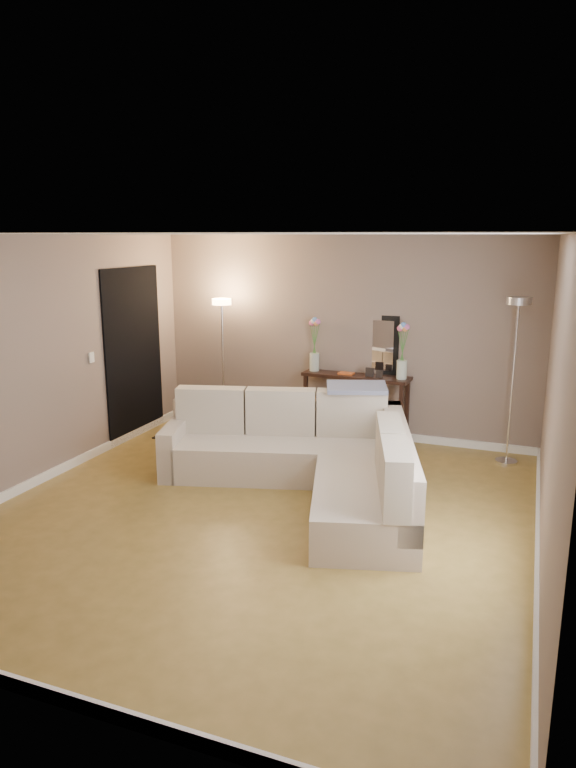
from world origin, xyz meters
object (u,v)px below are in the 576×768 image
(floor_lamp_unlit, at_px, (515,348))
(floor_lamp_lit, at_px, (223,338))
(console_table, at_px, (349,402))
(sectional_sofa, at_px, (312,458))

(floor_lamp_unlit, bearing_deg, floor_lamp_lit, 179.02)
(console_table, distance_m, floor_lamp_lit, 1.89)
(console_table, bearing_deg, sectional_sofa, -86.32)
(floor_lamp_lit, bearing_deg, sectional_sofa, -41.38)
(sectional_sofa, relative_size, floor_lamp_unlit, 1.65)
(floor_lamp_unlit, bearing_deg, sectional_sofa, -140.40)
(console_table, distance_m, floor_lamp_unlit, 2.19)
(console_table, height_order, floor_lamp_lit, floor_lamp_lit)
(sectional_sofa, xyz_separation_m, floor_lamp_unlit, (1.87, 1.55, 1.02))
(console_table, xyz_separation_m, floor_lamp_lit, (-1.71, -0.21, 0.77))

